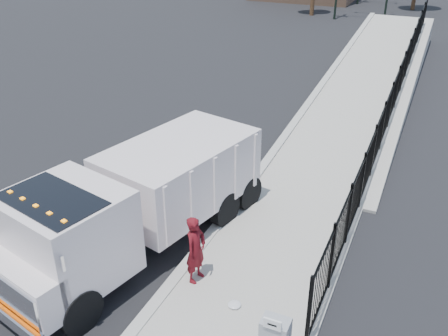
% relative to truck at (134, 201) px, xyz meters
% --- Properties ---
extents(ground, '(120.00, 120.00, 0.00)m').
position_rel_truck_xyz_m(ground, '(1.56, 0.47, -1.55)').
color(ground, black).
rests_on(ground, ground).
extents(sidewalk, '(3.55, 12.00, 0.12)m').
position_rel_truck_xyz_m(sidewalk, '(3.49, -1.53, -1.49)').
color(sidewalk, '#9E998E').
rests_on(sidewalk, ground).
extents(curb, '(0.30, 12.00, 0.16)m').
position_rel_truck_xyz_m(curb, '(1.56, -1.53, -1.47)').
color(curb, '#ADAAA3').
rests_on(curb, ground).
extents(ramp, '(3.95, 24.06, 3.19)m').
position_rel_truck_xyz_m(ramp, '(3.69, 16.47, -1.55)').
color(ramp, '#9E998E').
rests_on(ramp, ground).
extents(iron_fence, '(0.10, 28.00, 1.80)m').
position_rel_truck_xyz_m(iron_fence, '(5.11, 12.47, -0.65)').
color(iron_fence, black).
rests_on(iron_fence, ground).
extents(truck, '(4.37, 8.43, 2.76)m').
position_rel_truck_xyz_m(truck, '(0.00, 0.00, 0.00)').
color(truck, black).
rests_on(truck, ground).
extents(worker, '(0.50, 0.69, 1.78)m').
position_rel_truck_xyz_m(worker, '(2.06, -0.55, -0.54)').
color(worker, '#570C13').
rests_on(worker, sidewalk).
extents(arrow_sign, '(0.35, 0.04, 0.22)m').
position_rel_truck_xyz_m(arrow_sign, '(4.66, -2.56, -0.07)').
color(arrow_sign, white).
rests_on(arrow_sign, utility_cabinet).
extents(debris, '(0.32, 0.32, 0.08)m').
position_rel_truck_xyz_m(debris, '(3.28, -1.05, -1.39)').
color(debris, silver).
rests_on(debris, sidewalk).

